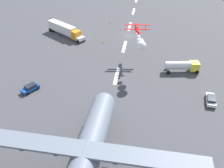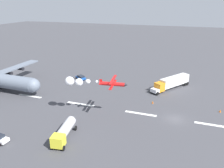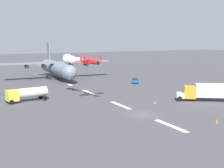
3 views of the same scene
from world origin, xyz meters
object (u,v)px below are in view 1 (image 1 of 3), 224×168
at_px(cargo_transport_plane, 88,151).
at_px(airport_staff_sedan, 211,99).
at_px(traffic_cone_near, 110,22).
at_px(fuel_tanker_truck, 182,66).
at_px(traffic_cone_far, 103,42).
at_px(stunt_biplane_red, 139,39).
at_px(semi_truck_orange, 65,29).
at_px(followme_car_yellow, 30,88).

relative_size(cargo_transport_plane, airport_staff_sedan, 7.82).
xyz_separation_m(airport_staff_sedan, traffic_cone_near, (-43.33, -28.97, -0.44)).
bearing_deg(traffic_cone_near, cargo_transport_plane, 6.17).
xyz_separation_m(fuel_tanker_truck, traffic_cone_far, (-14.06, -23.29, -1.36)).
relative_size(stunt_biplane_red, fuel_tanker_truck, 1.68).
distance_m(traffic_cone_near, traffic_cone_far, 17.13).
xyz_separation_m(stunt_biplane_red, traffic_cone_far, (-14.80, -12.00, -8.17)).
relative_size(semi_truck_orange, traffic_cone_near, 19.65).
relative_size(followme_car_yellow, airport_staff_sedan, 0.98).
xyz_separation_m(followme_car_yellow, traffic_cone_near, (-45.17, 11.27, -0.44)).
bearing_deg(semi_truck_orange, cargo_transport_plane, 21.73).
xyz_separation_m(cargo_transport_plane, traffic_cone_near, (-63.43, -6.86, -3.18)).
relative_size(stunt_biplane_red, airport_staff_sedan, 3.25).
bearing_deg(airport_staff_sedan, followme_car_yellow, -87.38).
distance_m(stunt_biplane_red, airport_staff_sedan, 21.53).
height_order(stunt_biplane_red, airport_staff_sedan, stunt_biplane_red).
distance_m(semi_truck_orange, fuel_tanker_truck, 40.79).
distance_m(followme_car_yellow, traffic_cone_far, 30.39).
relative_size(followme_car_yellow, traffic_cone_far, 5.99).
bearing_deg(fuel_tanker_truck, airport_staff_sedan, 23.39).
height_order(semi_truck_orange, fuel_tanker_truck, semi_truck_orange).
distance_m(stunt_biplane_red, traffic_cone_far, 20.73).
relative_size(cargo_transport_plane, traffic_cone_far, 48.10).
relative_size(semi_truck_orange, followme_car_yellow, 3.28).
xyz_separation_m(semi_truck_orange, traffic_cone_far, (3.63, 13.47, -1.77)).
relative_size(airport_staff_sedan, traffic_cone_near, 6.15).
height_order(cargo_transport_plane, airport_staff_sedan, cargo_transport_plane).
height_order(fuel_tanker_truck, airport_staff_sedan, fuel_tanker_truck).
distance_m(cargo_transport_plane, stunt_biplane_red, 32.38).
xyz_separation_m(followme_car_yellow, traffic_cone_far, (-28.05, 11.70, -0.44)).
bearing_deg(cargo_transport_plane, fuel_tanker_truck, 152.40).
xyz_separation_m(stunt_biplane_red, fuel_tanker_truck, (-0.74, 11.29, -6.81)).
bearing_deg(semi_truck_orange, traffic_cone_near, 135.98).
relative_size(cargo_transport_plane, fuel_tanker_truck, 4.04).
bearing_deg(followme_car_yellow, traffic_cone_near, 165.99).
bearing_deg(traffic_cone_near, traffic_cone_far, 1.43).
relative_size(traffic_cone_near, traffic_cone_far, 1.00).
bearing_deg(airport_staff_sedan, stunt_biplane_red, -124.59).
xyz_separation_m(stunt_biplane_red, traffic_cone_near, (-31.92, -12.43, -8.17)).
xyz_separation_m(stunt_biplane_red, semi_truck_orange, (-18.43, -25.47, -6.40)).
bearing_deg(traffic_cone_far, semi_truck_orange, -105.08).
bearing_deg(airport_staff_sedan, fuel_tanker_truck, -156.61).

